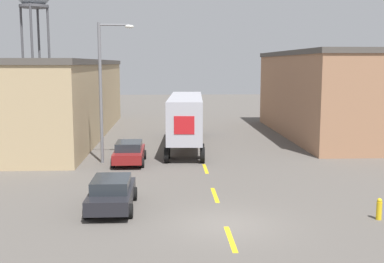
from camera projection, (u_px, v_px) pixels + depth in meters
The scene contains 9 objects.
ground_plane at pixel (225, 225), 18.99m from camera, with size 160.00×160.00×0.00m, color #56514C.
road_centerline at pixel (215, 195), 23.26m from camera, with size 0.20×14.39×0.01m.
warehouse_left at pixel (26, 98), 41.71m from camera, with size 13.70×28.37×6.63m.
warehouse_right at pixel (341, 94), 42.11m from camera, with size 10.46×21.04×7.38m.
semi_truck at pixel (186, 116), 36.60m from camera, with size 3.33×14.42×3.95m.
parked_car_left_far at pixel (129, 152), 30.52m from camera, with size 2.01×4.27×1.41m.
parked_car_left_near at pixel (112, 193), 20.94m from camera, with size 2.01×4.27×1.41m.
street_lamp at pixel (104, 84), 30.09m from camera, with size 2.25×0.32×8.82m.
fire_hydrant at pixel (379, 209), 19.55m from camera, with size 0.22×0.22×0.90m.
Camera 1 is at (-2.24, -18.20, 6.32)m, focal length 45.00 mm.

